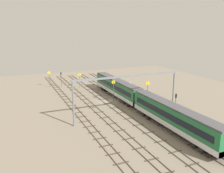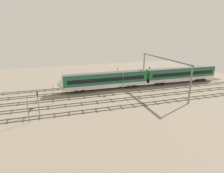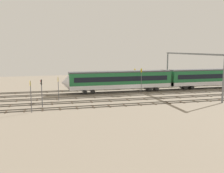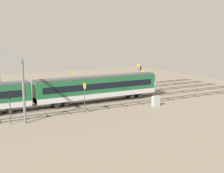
{
  "view_description": "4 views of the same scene",
  "coord_description": "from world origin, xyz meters",
  "px_view_note": "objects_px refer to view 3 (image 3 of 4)",
  "views": [
    {
      "loc": [
        -55.99,
        22.27,
        18.57
      ],
      "look_at": [
        1.56,
        -2.59,
        3.36
      ],
      "focal_mm": 38.82,
      "sensor_mm": 36.0,
      "label": 1
    },
    {
      "loc": [
        16.69,
        45.85,
        16.52
      ],
      "look_at": [
        1.75,
        -1.54,
        1.71
      ],
      "focal_mm": 30.7,
      "sensor_mm": 36.0,
      "label": 2
    },
    {
      "loc": [
        18.8,
        52.29,
        10.13
      ],
      "look_at": [
        5.56,
        -0.81,
        1.99
      ],
      "focal_mm": 41.05,
      "sensor_mm": 36.0,
      "label": 3
    },
    {
      "loc": [
        -21.18,
        -52.53,
        12.19
      ],
      "look_at": [
        6.41,
        -2.65,
        2.38
      ],
      "focal_mm": 46.58,
      "sensor_mm": 36.0,
      "label": 4
    }
  ],
  "objects_px": {
    "speed_sign_near_foreground": "(135,75)",
    "speed_sign_mid_trackside": "(141,77)",
    "speed_sign_far_trackside": "(58,85)",
    "speed_sign_distant_end": "(31,92)",
    "train": "(167,79)",
    "overhead_gantry": "(191,62)",
    "signal_light_trackside_approach": "(42,89)",
    "signal_light_trackside_departure": "(174,75)",
    "relay_cabinet": "(84,85)"
  },
  "relations": [
    {
      "from": "signal_light_trackside_departure",
      "to": "relay_cabinet",
      "type": "relative_size",
      "value": 2.45
    },
    {
      "from": "speed_sign_distant_end",
      "to": "signal_light_trackside_approach",
      "type": "bearing_deg",
      "value": -114.75
    },
    {
      "from": "signal_light_trackside_departure",
      "to": "overhead_gantry",
      "type": "bearing_deg",
      "value": 80.56
    },
    {
      "from": "speed_sign_far_trackside",
      "to": "relay_cabinet",
      "type": "bearing_deg",
      "value": -116.44
    },
    {
      "from": "speed_sign_distant_end",
      "to": "relay_cabinet",
      "type": "xyz_separation_m",
      "value": [
        -11.63,
        -22.85,
        -2.43
      ]
    },
    {
      "from": "train",
      "to": "speed_sign_mid_trackside",
      "type": "relative_size",
      "value": 8.78
    },
    {
      "from": "speed_sign_near_foreground",
      "to": "speed_sign_mid_trackside",
      "type": "xyz_separation_m",
      "value": [
        1.62,
        9.1,
        0.39
      ]
    },
    {
      "from": "speed_sign_far_trackside",
      "to": "speed_sign_mid_trackside",
      "type": "bearing_deg",
      "value": -168.97
    },
    {
      "from": "train",
      "to": "overhead_gantry",
      "type": "bearing_deg",
      "value": 127.54
    },
    {
      "from": "overhead_gantry",
      "to": "speed_sign_distant_end",
      "type": "height_order",
      "value": "overhead_gantry"
    },
    {
      "from": "train",
      "to": "speed_sign_distant_end",
      "type": "bearing_deg",
      "value": 26.04
    },
    {
      "from": "speed_sign_far_trackside",
      "to": "signal_light_trackside_approach",
      "type": "xyz_separation_m",
      "value": [
        3.0,
        5.26,
        0.1
      ]
    },
    {
      "from": "overhead_gantry",
      "to": "speed_sign_distant_end",
      "type": "xyz_separation_m",
      "value": [
        34.35,
        10.65,
        -3.75
      ]
    },
    {
      "from": "speed_sign_near_foreground",
      "to": "signal_light_trackside_departure",
      "type": "relative_size",
      "value": 1.12
    },
    {
      "from": "speed_sign_mid_trackside",
      "to": "speed_sign_distant_end",
      "type": "relative_size",
      "value": 1.11
    },
    {
      "from": "signal_light_trackside_approach",
      "to": "relay_cabinet",
      "type": "bearing_deg",
      "value": -117.35
    },
    {
      "from": "speed_sign_near_foreground",
      "to": "relay_cabinet",
      "type": "bearing_deg",
      "value": -6.25
    },
    {
      "from": "speed_sign_distant_end",
      "to": "signal_light_trackside_departure",
      "type": "height_order",
      "value": "speed_sign_distant_end"
    },
    {
      "from": "speed_sign_near_foreground",
      "to": "speed_sign_far_trackside",
      "type": "xyz_separation_m",
      "value": [
        20.14,
        12.71,
        -0.25
      ]
    },
    {
      "from": "speed_sign_mid_trackside",
      "to": "signal_light_trackside_approach",
      "type": "distance_m",
      "value": 23.29
    },
    {
      "from": "speed_sign_far_trackside",
      "to": "speed_sign_distant_end",
      "type": "height_order",
      "value": "speed_sign_distant_end"
    },
    {
      "from": "overhead_gantry",
      "to": "signal_light_trackside_departure",
      "type": "distance_m",
      "value": 11.89
    },
    {
      "from": "overhead_gantry",
      "to": "signal_light_trackside_departure",
      "type": "xyz_separation_m",
      "value": [
        -1.83,
        -10.98,
        -4.17
      ]
    },
    {
      "from": "speed_sign_distant_end",
      "to": "relay_cabinet",
      "type": "height_order",
      "value": "speed_sign_distant_end"
    },
    {
      "from": "train",
      "to": "signal_light_trackside_approach",
      "type": "relative_size",
      "value": 10.35
    },
    {
      "from": "speed_sign_mid_trackside",
      "to": "signal_light_trackside_approach",
      "type": "height_order",
      "value": "speed_sign_mid_trackside"
    },
    {
      "from": "speed_sign_distant_end",
      "to": "signal_light_trackside_approach",
      "type": "relative_size",
      "value": 1.06
    },
    {
      "from": "speed_sign_near_foreground",
      "to": "signal_light_trackside_approach",
      "type": "relative_size",
      "value": 1.02
    },
    {
      "from": "overhead_gantry",
      "to": "speed_sign_far_trackside",
      "type": "relative_size",
      "value": 5.13
    },
    {
      "from": "speed_sign_near_foreground",
      "to": "speed_sign_distant_end",
      "type": "xyz_separation_m",
      "value": [
        24.73,
        21.41,
        0.03
      ]
    },
    {
      "from": "speed_sign_mid_trackside",
      "to": "signal_light_trackside_approach",
      "type": "relative_size",
      "value": 1.18
    },
    {
      "from": "relay_cabinet",
      "to": "speed_sign_near_foreground",
      "type": "bearing_deg",
      "value": 173.75
    },
    {
      "from": "train",
      "to": "relay_cabinet",
      "type": "bearing_deg",
      "value": -21.86
    },
    {
      "from": "signal_light_trackside_departure",
      "to": "speed_sign_mid_trackside",
      "type": "bearing_deg",
      "value": 35.5
    },
    {
      "from": "signal_light_trackside_approach",
      "to": "signal_light_trackside_departure",
      "type": "distance_m",
      "value": 39.08
    },
    {
      "from": "signal_light_trackside_departure",
      "to": "relay_cabinet",
      "type": "bearing_deg",
      "value": -2.84
    },
    {
      "from": "overhead_gantry",
      "to": "speed_sign_distant_end",
      "type": "distance_m",
      "value": 36.16
    },
    {
      "from": "overhead_gantry",
      "to": "signal_light_trackside_departure",
      "type": "height_order",
      "value": "overhead_gantry"
    },
    {
      "from": "signal_light_trackside_approach",
      "to": "overhead_gantry",
      "type": "bearing_deg",
      "value": -167.59
    },
    {
      "from": "overhead_gantry",
      "to": "relay_cabinet",
      "type": "bearing_deg",
      "value": -28.23
    },
    {
      "from": "speed_sign_distant_end",
      "to": "relay_cabinet",
      "type": "relative_size",
      "value": 2.84
    },
    {
      "from": "overhead_gantry",
      "to": "speed_sign_near_foreground",
      "type": "relative_size",
      "value": 4.78
    },
    {
      "from": "overhead_gantry",
      "to": "signal_light_trackside_departure",
      "type": "bearing_deg",
      "value": -99.44
    },
    {
      "from": "train",
      "to": "speed_sign_far_trackside",
      "type": "bearing_deg",
      "value": 13.67
    },
    {
      "from": "train",
      "to": "speed_sign_far_trackside",
      "type": "height_order",
      "value": "train"
    },
    {
      "from": "train",
      "to": "overhead_gantry",
      "type": "height_order",
      "value": "overhead_gantry"
    },
    {
      "from": "speed_sign_distant_end",
      "to": "signal_light_trackside_approach",
      "type": "xyz_separation_m",
      "value": [
        -1.59,
        -3.44,
        -0.17
      ]
    },
    {
      "from": "signal_light_trackside_approach",
      "to": "relay_cabinet",
      "type": "xyz_separation_m",
      "value": [
        -10.04,
        -19.41,
        -2.26
      ]
    },
    {
      "from": "train",
      "to": "signal_light_trackside_departure",
      "type": "xyz_separation_m",
      "value": [
        -5.25,
        -6.52,
        0.27
      ]
    },
    {
      "from": "speed_sign_mid_trackside",
      "to": "signal_light_trackside_approach",
      "type": "bearing_deg",
      "value": 22.4
    }
  ]
}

